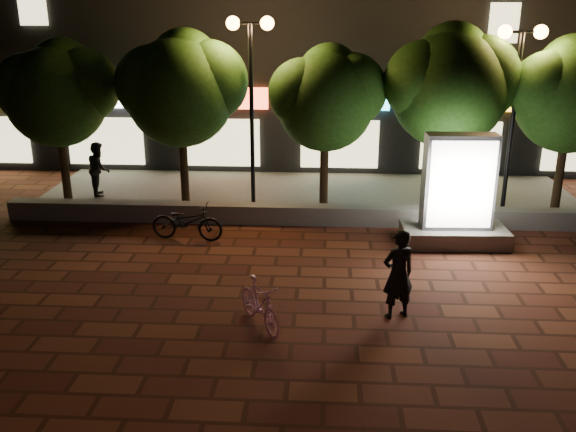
# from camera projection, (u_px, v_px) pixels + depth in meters

# --- Properties ---
(ground) EXTENTS (80.00, 80.00, 0.00)m
(ground) POSITION_uv_depth(u_px,v_px,m) (297.00, 288.00, 12.82)
(ground) COLOR brown
(ground) RESTS_ON ground
(retaining_wall) EXTENTS (16.00, 0.45, 0.50)m
(retaining_wall) POSITION_uv_depth(u_px,v_px,m) (304.00, 214.00, 16.52)
(retaining_wall) COLOR slate
(retaining_wall) RESTS_ON ground
(sidewalk) EXTENTS (16.00, 5.00, 0.08)m
(sidewalk) POSITION_uv_depth(u_px,v_px,m) (307.00, 195.00, 18.95)
(sidewalk) COLOR slate
(sidewalk) RESTS_ON ground
(building_block) EXTENTS (28.00, 8.12, 11.30)m
(building_block) POSITION_uv_depth(u_px,v_px,m) (314.00, 20.00, 23.48)
(building_block) COLOR black
(building_block) RESTS_ON ground
(tree_far_left) EXTENTS (3.36, 2.80, 4.63)m
(tree_far_left) POSITION_uv_depth(u_px,v_px,m) (58.00, 90.00, 17.32)
(tree_far_left) COLOR black
(tree_far_left) RESTS_ON sidewalk
(tree_left) EXTENTS (3.60, 3.00, 4.89)m
(tree_left) POSITION_uv_depth(u_px,v_px,m) (182.00, 85.00, 17.07)
(tree_left) COLOR black
(tree_left) RESTS_ON sidewalk
(tree_mid) EXTENTS (3.24, 2.70, 4.50)m
(tree_mid) POSITION_uv_depth(u_px,v_px,m) (327.00, 95.00, 16.91)
(tree_mid) COLOR black
(tree_mid) RESTS_ON sidewalk
(tree_right) EXTENTS (3.72, 3.10, 5.07)m
(tree_right) POSITION_uv_depth(u_px,v_px,m) (451.00, 82.00, 16.61)
(tree_right) COLOR black
(tree_right) RESTS_ON sidewalk
(tree_far_right) EXTENTS (3.48, 2.90, 4.76)m
(tree_far_right) POSITION_uv_depth(u_px,v_px,m) (573.00, 91.00, 16.49)
(tree_far_right) COLOR black
(tree_far_right) RESTS_ON sidewalk
(street_lamp_left) EXTENTS (1.26, 0.36, 5.18)m
(street_lamp_left) POSITION_uv_depth(u_px,v_px,m) (251.00, 65.00, 16.52)
(street_lamp_left) COLOR black
(street_lamp_left) RESTS_ON sidewalk
(street_lamp_right) EXTENTS (1.26, 0.36, 4.98)m
(street_lamp_right) POSITION_uv_depth(u_px,v_px,m) (518.00, 71.00, 16.16)
(street_lamp_right) COLOR black
(street_lamp_right) RESTS_ON sidewalk
(ad_kiosk) EXTENTS (2.54, 1.35, 2.70)m
(ad_kiosk) POSITION_uv_depth(u_px,v_px,m) (457.00, 200.00, 14.88)
(ad_kiosk) COLOR slate
(ad_kiosk) RESTS_ON ground
(scooter_pink) EXTENTS (1.16, 1.51, 0.91)m
(scooter_pink) POSITION_uv_depth(u_px,v_px,m) (260.00, 304.00, 11.12)
(scooter_pink) COLOR #E793C9
(scooter_pink) RESTS_ON ground
(rider) EXTENTS (0.74, 0.63, 1.73)m
(rider) POSITION_uv_depth(u_px,v_px,m) (398.00, 274.00, 11.36)
(rider) COLOR black
(rider) RESTS_ON ground
(scooter_parked) EXTENTS (1.86, 0.82, 0.94)m
(scooter_parked) POSITION_uv_depth(u_px,v_px,m) (187.00, 222.00, 15.30)
(scooter_parked) COLOR black
(scooter_parked) RESTS_ON ground
(pedestrian) EXTENTS (0.83, 0.94, 1.62)m
(pedestrian) POSITION_uv_depth(u_px,v_px,m) (99.00, 169.00, 18.57)
(pedestrian) COLOR black
(pedestrian) RESTS_ON sidewalk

